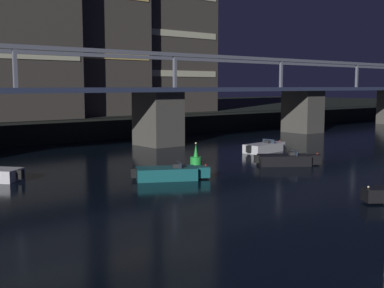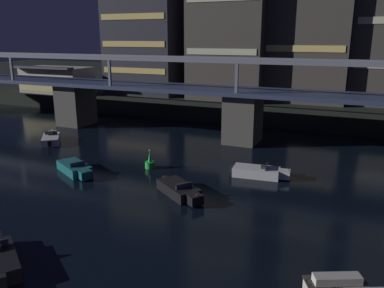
{
  "view_description": "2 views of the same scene",
  "coord_description": "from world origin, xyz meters",
  "px_view_note": "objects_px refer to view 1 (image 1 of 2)",
  "views": [
    {
      "loc": [
        -29.94,
        -8.23,
        6.12
      ],
      "look_at": [
        -5.29,
        22.01,
        1.6
      ],
      "focal_mm": 46.77,
      "sensor_mm": 36.0,
      "label": 1
    },
    {
      "loc": [
        12.02,
        -8.13,
        11.65
      ],
      "look_at": [
        -1.26,
        22.47,
        2.52
      ],
      "focal_mm": 36.64,
      "sensor_mm": 36.0,
      "label": 2
    }
  ],
  "objects_px": {
    "river_bridge": "(158,105)",
    "channel_buoy": "(196,158)",
    "speedboat_mid_left": "(170,173)",
    "speedboat_near_right": "(265,148)",
    "tower_east_tall": "(167,16)",
    "speedboat_far_left": "(287,160)"
  },
  "relations": [
    {
      "from": "river_bridge",
      "to": "channel_buoy",
      "type": "xyz_separation_m",
      "value": [
        -5.15,
        -12.36,
        -3.68
      ]
    },
    {
      "from": "speedboat_mid_left",
      "to": "river_bridge",
      "type": "bearing_deg",
      "value": 56.88
    },
    {
      "from": "river_bridge",
      "to": "channel_buoy",
      "type": "relative_size",
      "value": 57.02
    },
    {
      "from": "speedboat_near_right",
      "to": "speedboat_mid_left",
      "type": "relative_size",
      "value": 1.07
    },
    {
      "from": "channel_buoy",
      "to": "speedboat_mid_left",
      "type": "bearing_deg",
      "value": -144.73
    },
    {
      "from": "tower_east_tall",
      "to": "speedboat_mid_left",
      "type": "xyz_separation_m",
      "value": [
        -27.34,
        -37.26,
        -16.41
      ]
    },
    {
      "from": "speedboat_near_right",
      "to": "channel_buoy",
      "type": "xyz_separation_m",
      "value": [
        -9.76,
        -1.7,
        0.06
      ]
    },
    {
      "from": "channel_buoy",
      "to": "speedboat_near_right",
      "type": "bearing_deg",
      "value": 9.9
    },
    {
      "from": "river_bridge",
      "to": "speedboat_far_left",
      "type": "bearing_deg",
      "value": -89.62
    },
    {
      "from": "river_bridge",
      "to": "speedboat_mid_left",
      "type": "xyz_separation_m",
      "value": [
        -10.56,
        -16.19,
        -3.74
      ]
    },
    {
      "from": "river_bridge",
      "to": "speedboat_near_right",
      "type": "bearing_deg",
      "value": -66.6
    },
    {
      "from": "tower_east_tall",
      "to": "channel_buoy",
      "type": "bearing_deg",
      "value": -123.26
    },
    {
      "from": "speedboat_far_left",
      "to": "river_bridge",
      "type": "bearing_deg",
      "value": 90.38
    },
    {
      "from": "speedboat_far_left",
      "to": "speedboat_near_right",
      "type": "bearing_deg",
      "value": 55.1
    },
    {
      "from": "tower_east_tall",
      "to": "speedboat_near_right",
      "type": "bearing_deg",
      "value": -110.99
    },
    {
      "from": "speedboat_near_right",
      "to": "channel_buoy",
      "type": "distance_m",
      "value": 9.91
    },
    {
      "from": "river_bridge",
      "to": "tower_east_tall",
      "type": "xyz_separation_m",
      "value": [
        16.78,
        21.07,
        12.67
      ]
    },
    {
      "from": "tower_east_tall",
      "to": "speedboat_near_right",
      "type": "height_order",
      "value": "tower_east_tall"
    },
    {
      "from": "channel_buoy",
      "to": "speedboat_far_left",
      "type": "bearing_deg",
      "value": -42.04
    },
    {
      "from": "tower_east_tall",
      "to": "channel_buoy",
      "type": "xyz_separation_m",
      "value": [
        -21.93,
        -33.43,
        -16.34
      ]
    },
    {
      "from": "river_bridge",
      "to": "speedboat_near_right",
      "type": "distance_m",
      "value": 12.2
    },
    {
      "from": "speedboat_near_right",
      "to": "river_bridge",
      "type": "bearing_deg",
      "value": 113.4
    }
  ]
}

